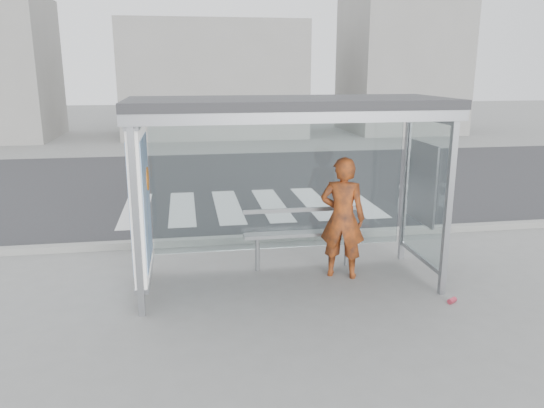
{
  "coord_description": "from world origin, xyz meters",
  "views": [
    {
      "loc": [
        -1.39,
        -6.96,
        3.0
      ],
      "look_at": [
        -0.2,
        0.2,
        1.14
      ],
      "focal_mm": 35.0,
      "sensor_mm": 36.0,
      "label": 1
    }
  ],
  "objects_px": {
    "bench": "(303,233)",
    "soda_can": "(452,300)",
    "person": "(342,218)",
    "bus_shelter": "(261,146)"
  },
  "relations": [
    {
      "from": "person",
      "to": "bench",
      "type": "bearing_deg",
      "value": -17.6
    },
    {
      "from": "person",
      "to": "soda_can",
      "type": "height_order",
      "value": "person"
    },
    {
      "from": "bench",
      "to": "soda_can",
      "type": "relative_size",
      "value": 13.89
    },
    {
      "from": "person",
      "to": "bus_shelter",
      "type": "bearing_deg",
      "value": 28.11
    },
    {
      "from": "soda_can",
      "to": "person",
      "type": "bearing_deg",
      "value": 135.48
    },
    {
      "from": "bus_shelter",
      "to": "soda_can",
      "type": "bearing_deg",
      "value": -24.14
    },
    {
      "from": "bus_shelter",
      "to": "bench",
      "type": "relative_size",
      "value": 2.35
    },
    {
      "from": "soda_can",
      "to": "bus_shelter",
      "type": "bearing_deg",
      "value": 155.86
    },
    {
      "from": "bus_shelter",
      "to": "person",
      "type": "bearing_deg",
      "value": 4.49
    },
    {
      "from": "bench",
      "to": "soda_can",
      "type": "bearing_deg",
      "value": -43.59
    }
  ]
}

